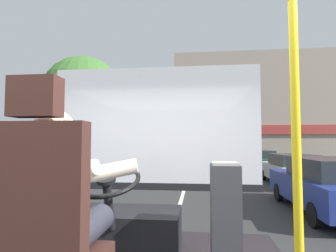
% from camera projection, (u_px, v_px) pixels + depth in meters
% --- Properties ---
extents(ground, '(18.00, 44.00, 0.06)m').
position_uv_depth(ground, '(184.00, 190.00, 10.28)').
color(ground, '#323232').
extents(driver_seat, '(0.48, 0.48, 1.33)m').
position_uv_depth(driver_seat, '(45.00, 242.00, 1.27)').
color(driver_seat, black).
rests_on(driver_seat, bus_floor).
extents(bus_driver, '(0.75, 0.61, 0.73)m').
position_uv_depth(bus_driver, '(59.00, 202.00, 1.41)').
color(bus_driver, '#282833').
rests_on(bus_driver, driver_seat).
extents(steering_console, '(1.10, 0.98, 0.85)m').
position_uv_depth(steering_console, '(120.00, 230.00, 2.50)').
color(steering_console, black).
rests_on(steering_console, bus_floor).
extents(handrail_pole, '(0.04, 0.04, 2.08)m').
position_uv_depth(handrail_pole, '(296.00, 142.00, 1.33)').
color(handrail_pole, yellow).
rests_on(handrail_pole, bus_floor).
extents(fare_box, '(0.21, 0.25, 0.89)m').
position_uv_depth(fare_box, '(225.00, 222.00, 2.01)').
color(fare_box, '#333338').
rests_on(fare_box, bus_floor).
extents(windshield_panel, '(2.50, 0.08, 1.48)m').
position_uv_depth(windshield_panel, '(154.00, 141.00, 3.26)').
color(windshield_panel, silver).
extents(street_tree, '(3.56, 3.56, 5.55)m').
position_uv_depth(street_tree, '(84.00, 97.00, 11.97)').
color(street_tree, '#4C3828').
rests_on(street_tree, ground).
extents(shop_building, '(11.41, 4.18, 7.87)m').
position_uv_depth(shop_building, '(255.00, 112.00, 19.72)').
color(shop_building, gray).
rests_on(shop_building, ground).
extents(parked_car_blue, '(1.98, 4.09, 1.38)m').
position_uv_depth(parked_car_blue, '(332.00, 185.00, 6.79)').
color(parked_car_blue, navy).
rests_on(parked_car_blue, ground).
extents(parked_car_silver, '(1.77, 4.06, 1.28)m').
position_uv_depth(parked_car_silver, '(291.00, 169.00, 11.30)').
color(parked_car_silver, silver).
rests_on(parked_car_silver, ground).
extents(parked_car_green, '(1.79, 4.26, 1.28)m').
position_uv_depth(parked_car_green, '(258.00, 160.00, 16.70)').
color(parked_car_green, '#195633').
rests_on(parked_car_green, ground).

